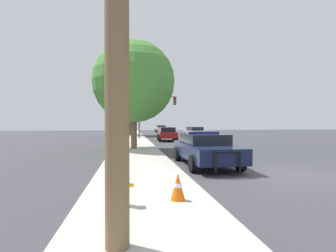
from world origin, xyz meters
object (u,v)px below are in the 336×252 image
object	(u,v)px
fire_hydrant	(122,184)
car_background_distant	(161,128)
police_car	(205,148)
car_background_midblock	(167,134)
car_background_oncoming	(195,132)
tree_sidewalk_far	(129,97)
traffic_cone	(178,186)
tree_sidewalk_near	(134,82)
traffic_light	(155,107)

from	to	relation	value
fire_hydrant	car_background_distant	bearing A→B (deg)	82.17
police_car	car_background_midblock	distance (m)	15.00
police_car	car_background_distant	xyz separation A→B (m)	(2.76, 39.23, -0.01)
fire_hydrant	car_background_oncoming	distance (m)	26.45
tree_sidewalk_far	traffic_cone	size ratio (longest dim) A/B	14.21
fire_hydrant	car_background_midblock	world-z (taller)	car_background_midblock
police_car	tree_sidewalk_near	bearing A→B (deg)	-66.25
traffic_light	fire_hydrant	bearing A→B (deg)	-97.20
car_background_midblock	traffic_cone	xyz separation A→B (m)	(-2.70, -20.27, -0.31)
car_background_oncoming	traffic_cone	world-z (taller)	car_background_oncoming
car_background_midblock	car_background_distant	world-z (taller)	car_background_midblock
car_background_midblock	tree_sidewalk_near	bearing A→B (deg)	-109.47
traffic_light	traffic_cone	size ratio (longest dim) A/B	8.02
traffic_cone	car_background_oncoming	bearing A→B (deg)	74.79
car_background_midblock	tree_sidewalk_far	world-z (taller)	tree_sidewalk_far
traffic_cone	car_background_midblock	bearing A→B (deg)	82.42
fire_hydrant	car_background_oncoming	xyz separation A→B (m)	(8.01, 25.21, 0.16)
traffic_light	tree_sidewalk_near	world-z (taller)	tree_sidewalk_near
police_car	car_background_midblock	bearing A→B (deg)	-92.42
car_background_distant	tree_sidewalk_far	bearing A→B (deg)	-115.72
fire_hydrant	car_background_midblock	distance (m)	20.82
car_background_oncoming	car_background_distant	distance (m)	19.56
police_car	car_background_oncoming	bearing A→B (deg)	-103.61
traffic_light	car_background_midblock	bearing A→B (deg)	-72.71
traffic_cone	car_background_distant	bearing A→B (deg)	83.67
car_background_distant	traffic_cone	bearing A→B (deg)	-97.60
car_background_oncoming	car_background_distant	bearing A→B (deg)	-88.98
police_car	tree_sidewalk_far	world-z (taller)	tree_sidewalk_far
car_background_oncoming	tree_sidewalk_near	xyz separation A→B (m)	(-7.56, -13.22, 3.82)
car_background_oncoming	fire_hydrant	bearing A→B (deg)	67.92
traffic_light	police_car	bearing A→B (deg)	-88.68
car_background_oncoming	tree_sidewalk_near	world-z (taller)	tree_sidewalk_near
police_car	car_background_midblock	world-z (taller)	police_car
car_background_midblock	car_background_distant	xyz separation A→B (m)	(2.24, 24.23, -0.01)
car_background_oncoming	traffic_cone	distance (m)	25.94
police_car	car_background_oncoming	world-z (taller)	police_car
car_background_midblock	traffic_cone	size ratio (longest dim) A/B	6.72
car_background_midblock	traffic_light	bearing A→B (deg)	110.02
car_background_oncoming	tree_sidewalk_far	distance (m)	11.11
police_car	traffic_cone	distance (m)	5.71
traffic_light	tree_sidewalk_near	xyz separation A→B (m)	(-2.52, -11.47, 1.00)
tree_sidewalk_near	tree_sidewalk_far	distance (m)	19.55
car_background_midblock	tree_sidewalk_near	world-z (taller)	tree_sidewalk_near
police_car	car_background_distant	world-z (taller)	police_car
fire_hydrant	tree_sidewalk_far	xyz separation A→B (m)	(0.15, 31.51, 4.86)
traffic_light	car_background_oncoming	bearing A→B (deg)	19.16
fire_hydrant	traffic_light	size ratio (longest dim) A/B	0.17
car_background_midblock	traffic_cone	world-z (taller)	car_background_midblock
tree_sidewalk_near	tree_sidewalk_far	xyz separation A→B (m)	(-0.29, 19.53, 0.87)
car_background_oncoming	traffic_cone	size ratio (longest dim) A/B	7.57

